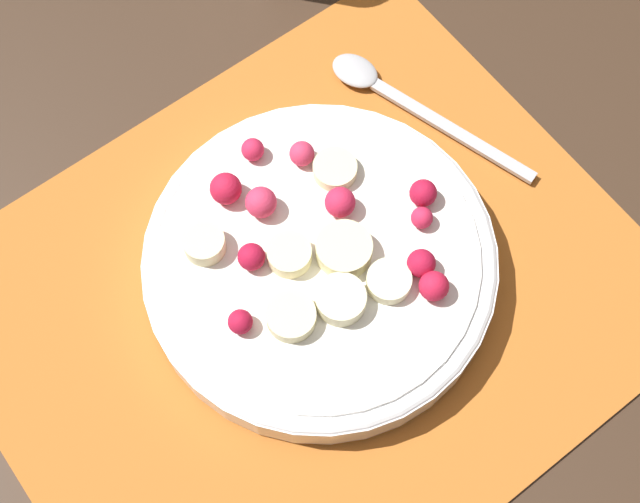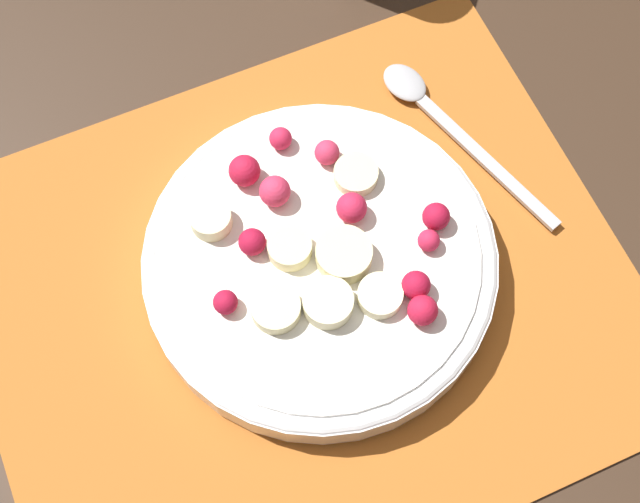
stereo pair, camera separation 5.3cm
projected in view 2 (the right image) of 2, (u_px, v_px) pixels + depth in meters
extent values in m
plane|color=#382619|center=(302.00, 295.00, 0.61)|extent=(3.00, 3.00, 0.00)
cube|color=#B26023|center=(302.00, 293.00, 0.61)|extent=(0.44, 0.37, 0.01)
cylinder|color=white|center=(320.00, 265.00, 0.60)|extent=(0.24, 0.24, 0.03)
torus|color=white|center=(320.00, 259.00, 0.59)|extent=(0.24, 0.24, 0.01)
cylinder|color=white|center=(320.00, 257.00, 0.59)|extent=(0.21, 0.21, 0.00)
cylinder|color=beige|center=(345.00, 257.00, 0.58)|extent=(0.04, 0.04, 0.01)
cylinder|color=beige|center=(276.00, 308.00, 0.56)|extent=(0.04, 0.04, 0.01)
cylinder|color=beige|center=(356.00, 174.00, 0.60)|extent=(0.04, 0.04, 0.01)
cylinder|color=beige|center=(289.00, 248.00, 0.58)|extent=(0.04, 0.04, 0.01)
cylinder|color=#F4EAB7|center=(380.00, 296.00, 0.57)|extent=(0.04, 0.04, 0.01)
cylinder|color=#F4EAB7|center=(328.00, 303.00, 0.56)|extent=(0.04, 0.04, 0.01)
cylinder|color=beige|center=(211.00, 219.00, 0.59)|extent=(0.03, 0.03, 0.01)
sphere|color=#B21433|center=(416.00, 285.00, 0.57)|extent=(0.02, 0.02, 0.02)
sphere|color=#D12347|center=(429.00, 240.00, 0.58)|extent=(0.01, 0.01, 0.01)
sphere|color=#B21433|center=(226.00, 305.00, 0.56)|extent=(0.02, 0.02, 0.02)
sphere|color=#DB3356|center=(275.00, 191.00, 0.59)|extent=(0.02, 0.02, 0.02)
sphere|color=#B21433|center=(252.00, 242.00, 0.58)|extent=(0.02, 0.02, 0.02)
sphere|color=red|center=(423.00, 310.00, 0.56)|extent=(0.02, 0.02, 0.02)
sphere|color=#B21433|center=(438.00, 221.00, 0.58)|extent=(0.02, 0.02, 0.02)
sphere|color=#D12347|center=(281.00, 138.00, 0.61)|extent=(0.02, 0.02, 0.02)
sphere|color=#D12347|center=(352.00, 208.00, 0.59)|extent=(0.02, 0.02, 0.02)
sphere|color=#DB3356|center=(327.00, 152.00, 0.60)|extent=(0.02, 0.02, 0.02)
sphere|color=red|center=(244.00, 171.00, 0.60)|extent=(0.02, 0.02, 0.02)
cube|color=#B2B2B7|center=(486.00, 161.00, 0.64)|extent=(0.05, 0.14, 0.00)
ellipsoid|color=#B2B2B7|center=(405.00, 83.00, 0.67)|extent=(0.04, 0.04, 0.01)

